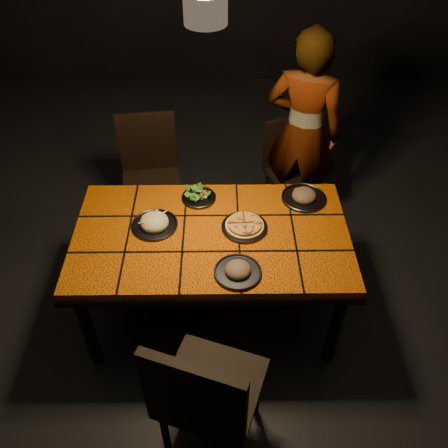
{
  "coord_description": "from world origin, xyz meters",
  "views": [
    {
      "loc": [
        0.05,
        -1.97,
        2.66
      ],
      "look_at": [
        0.07,
        -0.0,
        0.82
      ],
      "focal_mm": 38.0,
      "sensor_mm": 36.0,
      "label": 1
    }
  ],
  "objects_px": {
    "chair_near": "(205,396)",
    "chair_far_left": "(150,169)",
    "dining_table": "(211,242)",
    "diner": "(303,133)",
    "plate_pizza": "(245,226)",
    "plate_pasta": "(154,223)",
    "chair_far_right": "(290,163)"
  },
  "relations": [
    {
      "from": "dining_table",
      "to": "chair_far_left",
      "type": "xyz_separation_m",
      "value": [
        -0.47,
        0.91,
        -0.13
      ]
    },
    {
      "from": "diner",
      "to": "plate_pizza",
      "type": "distance_m",
      "value": 1.09
    },
    {
      "from": "chair_far_left",
      "to": "chair_far_right",
      "type": "height_order",
      "value": "chair_far_left"
    },
    {
      "from": "chair_near",
      "to": "diner",
      "type": "relative_size",
      "value": 0.66
    },
    {
      "from": "chair_far_right",
      "to": "plate_pizza",
      "type": "bearing_deg",
      "value": -131.94
    },
    {
      "from": "chair_far_left",
      "to": "chair_far_right",
      "type": "xyz_separation_m",
      "value": [
        1.08,
        0.16,
        -0.07
      ]
    },
    {
      "from": "dining_table",
      "to": "chair_far_right",
      "type": "distance_m",
      "value": 1.25
    },
    {
      "from": "plate_pasta",
      "to": "chair_far_right",
      "type": "bearing_deg",
      "value": 47.06
    },
    {
      "from": "chair_near",
      "to": "plate_pasta",
      "type": "height_order",
      "value": "chair_near"
    },
    {
      "from": "chair_far_right",
      "to": "diner",
      "type": "bearing_deg",
      "value": -58.02
    },
    {
      "from": "chair_far_left",
      "to": "plate_pizza",
      "type": "distance_m",
      "value": 1.12
    },
    {
      "from": "chair_far_left",
      "to": "diner",
      "type": "xyz_separation_m",
      "value": [
        1.14,
        0.11,
        0.24
      ]
    },
    {
      "from": "chair_near",
      "to": "chair_far_left",
      "type": "xyz_separation_m",
      "value": [
        -0.45,
        1.83,
        -0.05
      ]
    },
    {
      "from": "chair_far_right",
      "to": "plate_pasta",
      "type": "relative_size",
      "value": 3.03
    },
    {
      "from": "chair_far_right",
      "to": "plate_pasta",
      "type": "bearing_deg",
      "value": -153.19
    },
    {
      "from": "dining_table",
      "to": "plate_pasta",
      "type": "distance_m",
      "value": 0.35
    },
    {
      "from": "chair_near",
      "to": "chair_far_left",
      "type": "relative_size",
      "value": 1.09
    },
    {
      "from": "chair_near",
      "to": "chair_far_left",
      "type": "height_order",
      "value": "chair_near"
    },
    {
      "from": "chair_near",
      "to": "diner",
      "type": "height_order",
      "value": "diner"
    },
    {
      "from": "dining_table",
      "to": "chair_near",
      "type": "height_order",
      "value": "chair_near"
    },
    {
      "from": "chair_near",
      "to": "plate_pizza",
      "type": "relative_size",
      "value": 3.79
    },
    {
      "from": "chair_near",
      "to": "chair_far_left",
      "type": "distance_m",
      "value": 1.88
    },
    {
      "from": "plate_pizza",
      "to": "plate_pasta",
      "type": "height_order",
      "value": "plate_pasta"
    },
    {
      "from": "chair_far_left",
      "to": "plate_pasta",
      "type": "relative_size",
      "value": 3.47
    },
    {
      "from": "chair_far_right",
      "to": "plate_pasta",
      "type": "distance_m",
      "value": 1.41
    },
    {
      "from": "dining_table",
      "to": "plate_pizza",
      "type": "height_order",
      "value": "plate_pizza"
    },
    {
      "from": "plate_pizza",
      "to": "plate_pasta",
      "type": "bearing_deg",
      "value": 177.41
    },
    {
      "from": "dining_table",
      "to": "plate_pasta",
      "type": "height_order",
      "value": "plate_pasta"
    },
    {
      "from": "diner",
      "to": "plate_pasta",
      "type": "xyz_separation_m",
      "value": [
        -1.0,
        -0.96,
        -0.01
      ]
    },
    {
      "from": "chair_near",
      "to": "plate_pizza",
      "type": "distance_m",
      "value": 1.0
    },
    {
      "from": "dining_table",
      "to": "chair_near",
      "type": "relative_size",
      "value": 1.58
    },
    {
      "from": "dining_table",
      "to": "chair_far_left",
      "type": "height_order",
      "value": "chair_far_left"
    }
  ]
}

